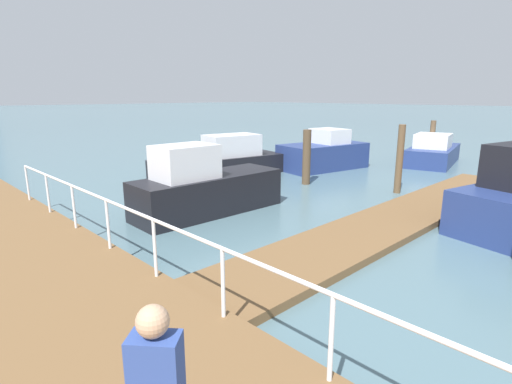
{
  "coord_description": "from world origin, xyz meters",
  "views": [
    {
      "loc": [
        -6.45,
        5.3,
        3.52
      ],
      "look_at": [
        -1.48,
        10.39,
        1.8
      ],
      "focal_mm": 28.03,
      "sensor_mm": 36.0,
      "label": 1
    }
  ],
  "objects_px": {
    "moored_boat_0": "(204,188)",
    "moored_boat_5": "(222,161)",
    "moored_boat_3": "(433,152)",
    "moored_boat_2": "(324,154)"
  },
  "relations": [
    {
      "from": "moored_boat_3",
      "to": "moored_boat_2",
      "type": "bearing_deg",
      "value": 148.98
    },
    {
      "from": "moored_boat_0",
      "to": "moored_boat_2",
      "type": "bearing_deg",
      "value": 13.23
    },
    {
      "from": "moored_boat_3",
      "to": "moored_boat_5",
      "type": "height_order",
      "value": "moored_boat_5"
    },
    {
      "from": "moored_boat_2",
      "to": "moored_boat_3",
      "type": "height_order",
      "value": "moored_boat_2"
    },
    {
      "from": "moored_boat_3",
      "to": "moored_boat_5",
      "type": "xyz_separation_m",
      "value": [
        -9.96,
        5.29,
        0.06
      ]
    },
    {
      "from": "moored_boat_0",
      "to": "moored_boat_5",
      "type": "relative_size",
      "value": 0.76
    },
    {
      "from": "moored_boat_5",
      "to": "moored_boat_2",
      "type": "bearing_deg",
      "value": -24.31
    },
    {
      "from": "moored_boat_0",
      "to": "moored_boat_3",
      "type": "xyz_separation_m",
      "value": [
        14.13,
        -1.08,
        -0.19
      ]
    },
    {
      "from": "moored_boat_3",
      "to": "moored_boat_5",
      "type": "relative_size",
      "value": 0.84
    },
    {
      "from": "moored_boat_2",
      "to": "moored_boat_3",
      "type": "relative_size",
      "value": 0.88
    }
  ]
}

